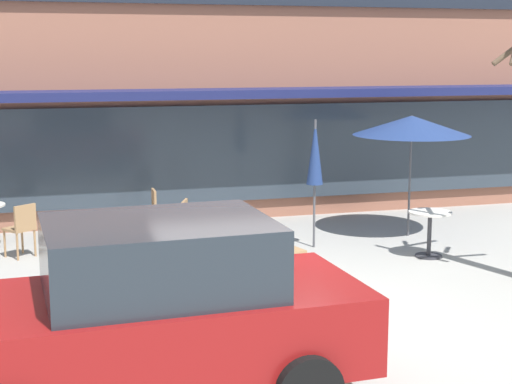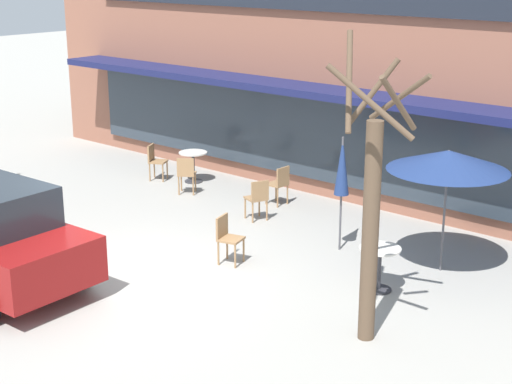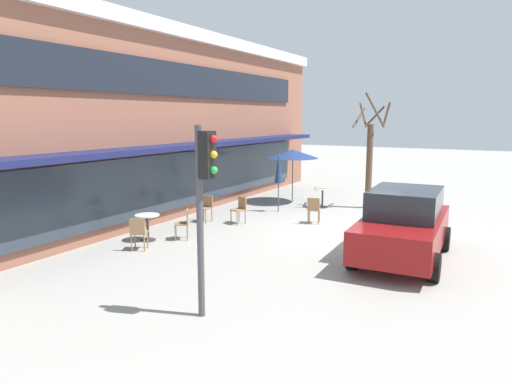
# 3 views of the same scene
# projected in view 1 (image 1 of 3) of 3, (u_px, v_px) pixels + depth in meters

# --- Properties ---
(ground_plane) EXTENTS (80.00, 80.00, 0.00)m
(ground_plane) POSITION_uv_depth(u_px,v_px,m) (262.00, 321.00, 9.77)
(ground_plane) COLOR #9E9B93
(building_facade) EXTENTS (19.82, 9.10, 6.61)m
(building_facade) POSITION_uv_depth(u_px,v_px,m) (145.00, 53.00, 18.63)
(building_facade) COLOR #935B47
(building_facade) RESTS_ON ground
(cafe_table_near_wall) EXTENTS (0.70, 0.70, 0.76)m
(cafe_table_near_wall) POSITION_uv_depth(u_px,v_px,m) (430.00, 226.00, 12.78)
(cafe_table_near_wall) COLOR #333338
(cafe_table_near_wall) RESTS_ON ground
(patio_umbrella_green_folded) EXTENTS (0.28, 0.28, 2.20)m
(patio_umbrella_green_folded) POSITION_uv_depth(u_px,v_px,m) (315.00, 153.00, 13.23)
(patio_umbrella_green_folded) COLOR #4C4C51
(patio_umbrella_green_folded) RESTS_ON ground
(patio_umbrella_cream_folded) EXTENTS (2.10, 2.10, 2.20)m
(patio_umbrella_cream_folded) POSITION_uv_depth(u_px,v_px,m) (412.00, 125.00, 14.00)
(patio_umbrella_cream_folded) COLOR #4C4C51
(patio_umbrella_cream_folded) RESTS_ON ground
(cafe_chair_0) EXTENTS (0.52, 0.52, 0.89)m
(cafe_chair_0) POSITION_uv_depth(u_px,v_px,m) (179.00, 222.00, 13.07)
(cafe_chair_0) COLOR #9E754C
(cafe_chair_0) RESTS_ON ground
(cafe_chair_2) EXTENTS (0.49, 0.49, 0.89)m
(cafe_chair_2) POSITION_uv_depth(u_px,v_px,m) (284.00, 248.00, 11.32)
(cafe_chair_2) COLOR #9E754C
(cafe_chair_2) RESTS_ON ground
(cafe_chair_3) EXTENTS (0.56, 0.56, 0.89)m
(cafe_chair_3) POSITION_uv_depth(u_px,v_px,m) (22.00, 226.00, 12.74)
(cafe_chair_3) COLOR #9E754C
(cafe_chair_3) RESTS_ON ground
(cafe_chair_4) EXTENTS (0.41, 0.41, 0.89)m
(cafe_chair_4) POSITION_uv_depth(u_px,v_px,m) (148.00, 210.00, 14.06)
(cafe_chair_4) COLOR #9E754C
(cafe_chair_4) RESTS_ON ground
(parked_sedan) EXTENTS (4.27, 2.16, 1.76)m
(parked_sedan) POSITION_uv_depth(u_px,v_px,m) (149.00, 313.00, 7.41)
(parked_sedan) COLOR maroon
(parked_sedan) RESTS_ON ground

